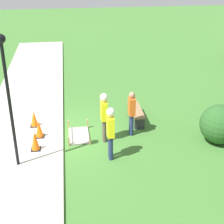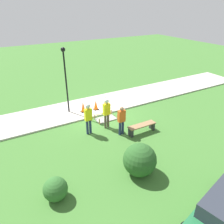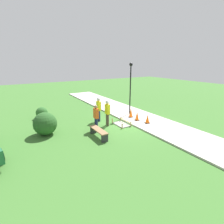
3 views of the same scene
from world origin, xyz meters
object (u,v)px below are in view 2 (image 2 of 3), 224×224
Objects in this scene: traffic_cone_near_patch at (106,101)px; traffic_cone_far_patch at (96,105)px; park_bench at (142,127)px; worker_supervisor at (88,116)px; bystander_in_orange_shirt at (122,119)px; worker_assistant at (107,110)px; lamppost_near at (65,72)px; traffic_cone_sidewalk_edge at (83,107)px.

traffic_cone_far_patch is at bearing 15.54° from traffic_cone_near_patch.
traffic_cone_far_patch reaches higher than park_bench.
worker_supervisor is at bearing 47.08° from traffic_cone_near_patch.
worker_supervisor reaches higher than bystander_in_orange_shirt.
traffic_cone_far_patch is 0.35× the size of worker_assistant.
bystander_in_orange_shirt reaches higher than traffic_cone_near_patch.
park_bench is 0.98× the size of bystander_in_orange_shirt.
lamppost_near is (2.62, -0.35, 2.42)m from traffic_cone_near_patch.
traffic_cone_near_patch is 0.38× the size of bystander_in_orange_shirt.
lamppost_near is at bearing -57.86° from park_bench.
traffic_cone_sidewalk_edge reaches higher than traffic_cone_far_patch.
traffic_cone_near_patch is at bearing -132.92° from worker_supervisor.
worker_assistant is 0.44× the size of lamppost_near.
worker_assistant is at bearing 63.23° from traffic_cone_near_patch.
traffic_cone_near_patch is 0.99× the size of traffic_cone_far_patch.
worker_supervisor is (0.72, 2.54, 0.68)m from traffic_cone_sidewalk_edge.
traffic_cone_sidewalk_edge is 0.41× the size of bystander_in_orange_shirt.
bystander_in_orange_shirt is (-0.36, 1.07, -0.16)m from worker_assistant.
park_bench is 1.35m from bystander_in_orange_shirt.
traffic_cone_sidewalk_edge is at bearing 5.13° from traffic_cone_near_patch.
bystander_in_orange_shirt is at bearing -19.62° from park_bench.
lamppost_near is (0.12, -3.04, 1.72)m from worker_supervisor.
traffic_cone_far_patch is at bearing -123.39° from worker_supervisor.
worker_supervisor is (2.51, 2.70, 0.71)m from traffic_cone_near_patch.
traffic_cone_far_patch is 3.98m from park_bench.
traffic_cone_far_patch is 0.38× the size of bystander_in_orange_shirt.
worker_assistant is at bearing -71.59° from bystander_in_orange_shirt.
traffic_cone_near_patch is 0.93m from traffic_cone_far_patch.
park_bench is 0.91× the size of worker_supervisor.
traffic_cone_far_patch is 0.35× the size of worker_supervisor.
bystander_in_orange_shirt is (1.12, -0.40, 0.63)m from park_bench.
traffic_cone_near_patch is 3.59m from lamppost_near.
traffic_cone_near_patch is 0.92× the size of traffic_cone_sidewalk_edge.
worker_assistant is (1.32, 2.62, 0.72)m from traffic_cone_near_patch.
traffic_cone_near_patch is 0.39× the size of park_bench.
lamppost_near reaches higher than bystander_in_orange_shirt.
lamppost_near reaches higher than traffic_cone_far_patch.
park_bench is at bearing 135.19° from worker_assistant.
traffic_cone_near_patch is 3.85m from bystander_in_orange_shirt.
park_bench is at bearing 160.38° from bystander_in_orange_shirt.
worker_assistant is at bearing 100.81° from traffic_cone_sidewalk_edge.
lamppost_near is at bearing -19.01° from traffic_cone_far_patch.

